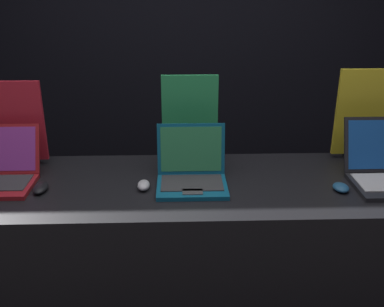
# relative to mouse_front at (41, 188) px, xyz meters

# --- Properties ---
(wall_back) EXTENTS (8.00, 0.05, 2.80)m
(wall_back) POSITION_rel_mouse_front_xyz_m (0.68, 1.63, 0.49)
(wall_back) COLOR black
(wall_back) RESTS_ON ground_plane
(display_counter) EXTENTS (2.27, 0.71, 0.90)m
(display_counter) POSITION_rel_mouse_front_xyz_m (0.68, 0.06, -0.47)
(display_counter) COLOR black
(display_counter) RESTS_ON ground_plane
(mouse_front) EXTENTS (0.06, 0.12, 0.03)m
(mouse_front) POSITION_rel_mouse_front_xyz_m (0.00, 0.00, 0.00)
(mouse_front) COLOR black
(mouse_front) RESTS_ON display_counter
(promo_stand_front) EXTENTS (0.35, 0.07, 0.43)m
(promo_stand_front) POSITION_rel_mouse_front_xyz_m (-0.22, 0.33, 0.19)
(promo_stand_front) COLOR black
(promo_stand_front) RESTS_ON display_counter
(laptop_middle) EXTENTS (0.32, 0.29, 0.26)m
(laptop_middle) POSITION_rel_mouse_front_xyz_m (0.69, 0.06, 0.04)
(laptop_middle) COLOR #0F5170
(laptop_middle) RESTS_ON display_counter
(mouse_middle) EXTENTS (0.06, 0.09, 0.04)m
(mouse_middle) POSITION_rel_mouse_front_xyz_m (0.47, 0.01, 0.00)
(mouse_middle) COLOR #B2B2B7
(mouse_middle) RESTS_ON display_counter
(promo_stand_middle) EXTENTS (0.29, 0.07, 0.45)m
(promo_stand_middle) POSITION_rel_mouse_front_xyz_m (0.69, 0.35, 0.20)
(promo_stand_middle) COLOR black
(promo_stand_middle) RESTS_ON display_counter
(mouse_back) EXTENTS (0.07, 0.09, 0.03)m
(mouse_back) POSITION_rel_mouse_front_xyz_m (1.37, -0.04, -0.00)
(mouse_back) COLOR navy
(mouse_back) RESTS_ON display_counter
(promo_stand_back) EXTENTS (0.32, 0.07, 0.48)m
(promo_stand_back) POSITION_rel_mouse_front_xyz_m (1.61, 0.35, 0.21)
(promo_stand_back) COLOR black
(promo_stand_back) RESTS_ON display_counter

